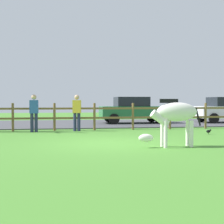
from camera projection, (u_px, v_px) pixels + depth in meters
ground_plane at (110, 143)px, 10.65m from camera, size 60.00×60.00×0.00m
parking_asphalt at (85, 124)px, 19.81m from camera, size 28.00×7.40×0.05m
paddock_fence at (75, 115)px, 15.42m from camera, size 20.43×0.11×1.27m
zebra at (174, 115)px, 9.74m from camera, size 1.94×0.52×1.41m
crow_on_grass at (209, 131)px, 13.56m from camera, size 0.21×0.10×0.20m
parked_car_green at (133, 110)px, 19.83m from camera, size 4.01×1.91×1.56m
visitor_left_of_tree at (34, 111)px, 14.44m from camera, size 0.37×0.24×1.64m
visitor_right_of_tree at (77, 111)px, 14.96m from camera, size 0.40×0.29×1.64m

